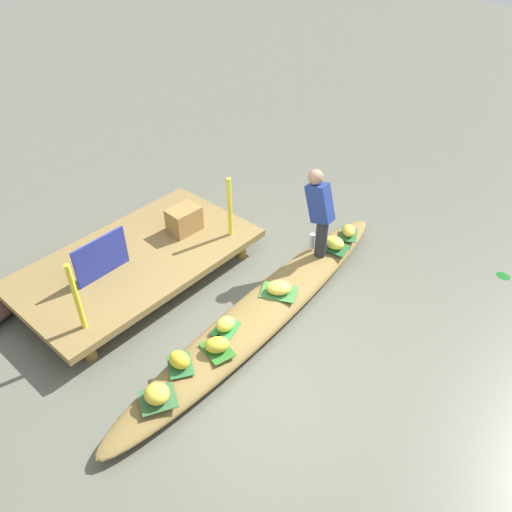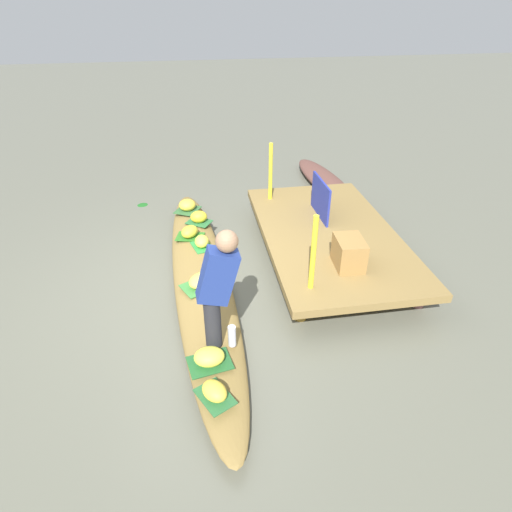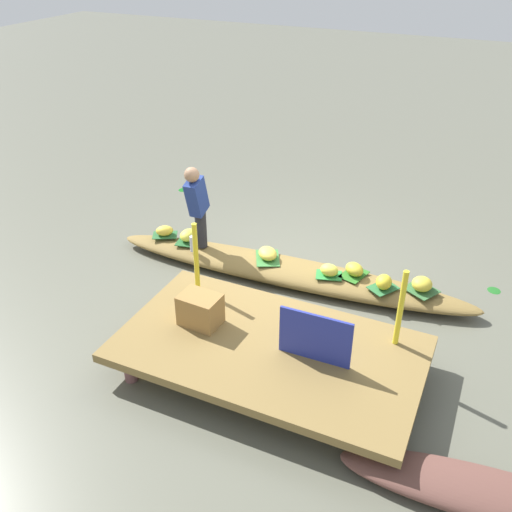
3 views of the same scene
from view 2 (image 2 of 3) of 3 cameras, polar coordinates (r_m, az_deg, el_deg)
The scene contains 25 objects.
canal_water at distance 5.45m, azimuth -7.18°, elevation -4.26°, with size 40.00×40.00×0.00m, color #5F6051.
dock_platform at distance 5.99m, azimuth 9.71°, elevation 2.74°, with size 3.20×1.80×0.37m.
vendor_boat at distance 5.38m, azimuth -7.27°, elevation -3.20°, with size 5.08×0.69×0.25m, color olive.
moored_boat at distance 8.26m, azimuth 9.37°, elevation 9.71°, with size 2.52×0.56×0.22m, color brown.
leaf_mat_0 at distance 3.86m, azimuth -5.51°, elevation -18.17°, with size 0.35×0.24×0.01m, color #296233.
banana_bunch_0 at distance 3.81m, azimuth -5.57°, elevation -17.49°, with size 0.25×0.18×0.14m, color yellow.
leaf_mat_1 at distance 5.82m, azimuth -7.20°, elevation 1.31°, with size 0.33×0.24×0.01m, color #2C863A.
banana_bunch_1 at distance 5.78m, azimuth -7.26°, elevation 1.96°, with size 0.24×0.19×0.16m, color #F0DF49.
leaf_mat_2 at distance 6.44m, azimuth -7.60°, elevation 4.52°, with size 0.34×0.26×0.01m, color #2A6836.
banana_bunch_2 at distance 6.40m, azimuth -7.65°, elevation 5.22°, with size 0.25×0.20×0.18m, color yellow.
leaf_mat_3 at distance 5.06m, azimuth -7.31°, elevation -3.91°, with size 0.45×0.31×0.01m, color #3B7E39.
banana_bunch_3 at distance 5.02m, azimuth -7.37°, elevation -3.23°, with size 0.32×0.24×0.15m, color #F5D84B.
leaf_mat_4 at distance 4.13m, azimuth -6.22°, elevation -13.99°, with size 0.40×0.29×0.01m, color #235C2B.
banana_bunch_4 at distance 4.07m, azimuth -6.28°, elevation -13.22°, with size 0.28×0.23×0.16m, color #EBE447.
leaf_mat_5 at distance 6.83m, azimuth -9.11°, elevation 6.10°, with size 0.37×0.33×0.01m, color #336233.
banana_bunch_5 at distance 6.80m, azimuth -9.17°, elevation 6.75°, with size 0.26×0.25×0.17m, color gold.
leaf_mat_6 at distance 6.07m, azimuth -8.79°, elevation 2.58°, with size 0.38×0.27×0.01m, color #2D6D22.
banana_bunch_6 at distance 6.03m, azimuth -8.85°, elevation 3.24°, with size 0.27×0.21×0.16m, color gold.
vendor_person at distance 3.86m, azimuth -5.16°, elevation -3.87°, with size 0.20×0.42×1.25m.
water_bottle at distance 4.21m, azimuth -3.22°, elevation -10.61°, with size 0.08×0.08×0.23m, color silver.
market_banner at distance 6.27m, azimuth 8.60°, elevation 7.61°, with size 0.75×0.03×0.55m, color navy.
railing_post_west at distance 6.68m, azimuth 1.96°, elevation 11.17°, with size 0.06×0.06×0.90m, color yellow.
railing_post_east at distance 4.59m, azimuth 7.66°, elevation 0.36°, with size 0.06×0.06×0.90m, color yellow.
produce_crate at distance 5.19m, azimuth 12.31°, elevation 0.43°, with size 0.44×0.32×0.36m, color olive.
drifting_plant_0 at distance 7.75m, azimuth -14.90°, elevation 6.63°, with size 0.18×0.17×0.01m, color #1E6120.
Camera 2 is at (4.40, -0.03, 3.22)m, focal length 29.96 mm.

